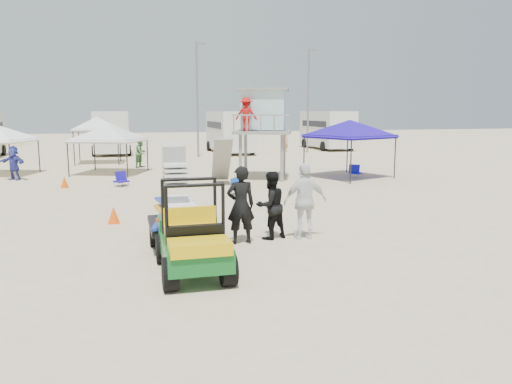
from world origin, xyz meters
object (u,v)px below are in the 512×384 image
object	(u,v)px
lifeguard_tower	(261,113)
surf_trailer	(177,209)
canopy_blue	(350,123)
man_left	(241,205)
utility_cart	(192,232)

from	to	relation	value
lifeguard_tower	surf_trailer	bearing A→B (deg)	-115.89
canopy_blue	man_left	bearing A→B (deg)	-127.57
man_left	canopy_blue	xyz separation A→B (m)	(8.18, 10.64, 1.73)
utility_cart	man_left	xyz separation A→B (m)	(1.52, 2.03, 0.10)
man_left	canopy_blue	size ratio (longest dim) A/B	0.46
man_left	lifeguard_tower	xyz separation A→B (m)	(3.88, 11.42, 2.18)
surf_trailer	lifeguard_tower	world-z (taller)	lifeguard_tower
utility_cart	lifeguard_tower	xyz separation A→B (m)	(5.40, 13.45, 2.28)
man_left	lifeguard_tower	distance (m)	12.26
utility_cart	surf_trailer	distance (m)	2.33
surf_trailer	canopy_blue	world-z (taller)	canopy_blue
surf_trailer	lifeguard_tower	distance (m)	12.56
surf_trailer	utility_cart	bearing A→B (deg)	-90.06
lifeguard_tower	canopy_blue	xyz separation A→B (m)	(4.30, -0.78, -0.45)
man_left	canopy_blue	bearing A→B (deg)	-127.02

